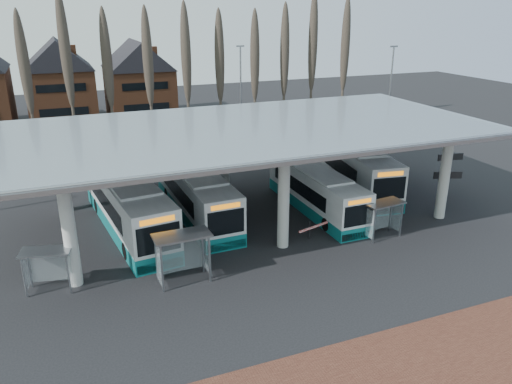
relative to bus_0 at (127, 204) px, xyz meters
name	(u,v)px	position (x,y,z in m)	size (l,w,h in m)	color
ground	(301,264)	(8.31, -8.66, -1.71)	(140.00, 140.00, 0.00)	black
station_canopy	(250,135)	(8.31, -0.66, 3.97)	(32.00, 16.00, 6.34)	beige
poplar_row	(166,56)	(8.31, 24.34, 7.07)	(45.10, 1.10, 14.50)	#473D33
townhouse_row	(16,77)	(-7.44, 35.34, 4.23)	(36.80, 10.30, 12.25)	brown
lamp_post_b	(241,94)	(14.31, 17.34, 3.63)	(0.80, 0.16, 10.17)	slate
lamp_post_c	(390,95)	(28.31, 11.34, 3.63)	(0.80, 0.16, 10.17)	slate
bus_0	(127,204)	(0.00, 0.00, 0.00)	(4.23, 13.28, 3.63)	white
bus_1	(196,193)	(4.74, 0.63, -0.11)	(2.93, 12.28, 3.39)	white
bus_2	(315,190)	(12.94, -1.63, -0.27)	(2.41, 11.03, 3.06)	white
bus_3	(350,165)	(18.06, 1.92, -0.01)	(4.64, 13.22, 3.60)	white
shelter_0	(48,260)	(-4.89, -6.21, -0.04)	(2.69, 1.76, 2.30)	gray
shelter_1	(182,246)	(1.67, -7.87, 0.29)	(3.01, 1.57, 2.75)	gray
shelter_2	(382,211)	(14.68, -7.19, 0.01)	(2.65, 1.50, 2.36)	gray
info_sign_0	(447,178)	(21.30, -5.41, 0.79)	(1.93, 0.76, 2.98)	black
info_sign_1	(450,160)	(24.39, -2.24, 0.90)	(2.07, 0.49, 3.11)	black
barrier	(313,228)	(10.29, -6.25, -0.78)	(2.33, 0.98, 1.20)	black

